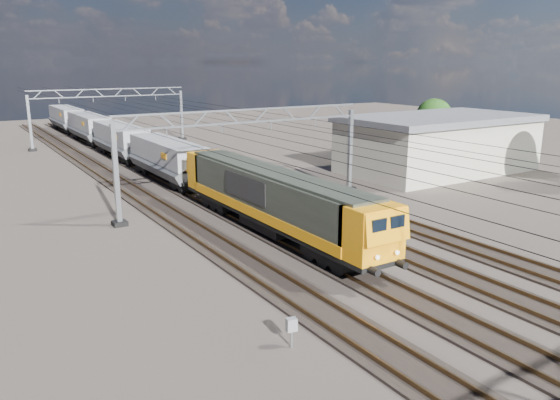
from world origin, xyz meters
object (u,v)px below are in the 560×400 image
locomotive (272,197)px  trackside_cabinet (291,326)px  catenary_gantry_far (111,114)px  hopper_wagon_third (89,126)px  hopper_wagon_lead (167,157)px  hopper_wagon_fourth (66,117)px  hopper_wagon_mid (120,138)px  industrial_shed (438,143)px  catenary_gantry_mid (247,154)px  tree_far (437,119)px

locomotive → trackside_cabinet: size_ratio=18.00×
catenary_gantry_far → hopper_wagon_third: bearing=120.6°
hopper_wagon_lead → hopper_wagon_fourth: size_ratio=1.00×
hopper_wagon_mid → industrial_shed: size_ratio=0.70×
locomotive → hopper_wagon_third: locomotive is taller
industrial_shed → hopper_wagon_third: bearing=122.7°
catenary_gantry_far → hopper_wagon_mid: catenary_gantry_far is taller
hopper_wagon_lead → hopper_wagon_fourth: same height
industrial_shed → hopper_wagon_mid: bearing=136.0°
catenary_gantry_mid → tree_far: bearing=17.9°
catenary_gantry_far → hopper_wagon_lead: bearing=-94.6°
catenary_gantry_far → hopper_wagon_lead: catenary_gantry_far is taller
hopper_wagon_mid → hopper_wagon_fourth: size_ratio=1.00×
tree_far → catenary_gantry_far: bearing=139.2°
hopper_wagon_mid → tree_far: bearing=-25.5°
catenary_gantry_far → tree_far: catenary_gantry_far is taller
locomotive → hopper_wagon_lead: 17.70m
catenary_gantry_mid → hopper_wagon_mid: bearing=94.5°
trackside_cabinet → hopper_wagon_lead: bearing=88.6°
catenary_gantry_mid → industrial_shed: catenary_gantry_mid is taller
hopper_wagon_mid → hopper_wagon_third: (0.00, 14.20, 0.00)m
hopper_wagon_third → trackside_cabinet: (-6.58, -58.33, -1.35)m
catenary_gantry_mid → tree_far: (30.32, 9.79, 0.08)m
catenary_gantry_mid → hopper_wagon_mid: size_ratio=1.53×
locomotive → trackside_cabinet: (-6.58, -12.24, -1.44)m
industrial_shed → tree_far: bearing=43.1°
hopper_wagon_fourth → tree_far: 54.45m
hopper_wagon_fourth → locomotive: bearing=-90.0°
hopper_wagon_lead → catenary_gantry_mid: bearing=-79.7°
catenary_gantry_mid → trackside_cabinet: catenary_gantry_mid is taller
hopper_wagon_third → hopper_wagon_fourth: (0.00, 14.20, 0.00)m
hopper_wagon_third → hopper_wagon_fourth: same height
hopper_wagon_third → industrial_shed: size_ratio=0.70×
hopper_wagon_third → industrial_shed: bearing=-57.3°
industrial_shed → tree_far: 11.46m
hopper_wagon_mid → tree_far: 35.84m
catenary_gantry_mid → hopper_wagon_fourth: (-2.00, 53.58, -1.67)m
industrial_shed → locomotive: bearing=-160.0°
hopper_wagon_third → catenary_gantry_mid: bearing=-87.1°
locomotive → tree_far: (32.32, 16.50, 1.66)m
hopper_wagon_fourth → tree_far: (32.32, -43.79, 1.75)m
locomotive → catenary_gantry_mid: bearing=73.4°
locomotive → hopper_wagon_lead: (-0.00, 17.70, -0.09)m
hopper_wagon_mid → hopper_wagon_fourth: (0.00, 28.40, 0.00)m
catenary_gantry_far → locomotive: bearing=-92.7°
catenary_gantry_far → hopper_wagon_fourth: size_ratio=1.53×
hopper_wagon_fourth → trackside_cabinet: (-6.58, -72.53, -1.35)m
catenary_gantry_mid → trackside_cabinet: size_ratio=16.97×
trackside_cabinet → hopper_wagon_fourth: bearing=95.8°
catenary_gantry_far → tree_far: bearing=-40.8°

